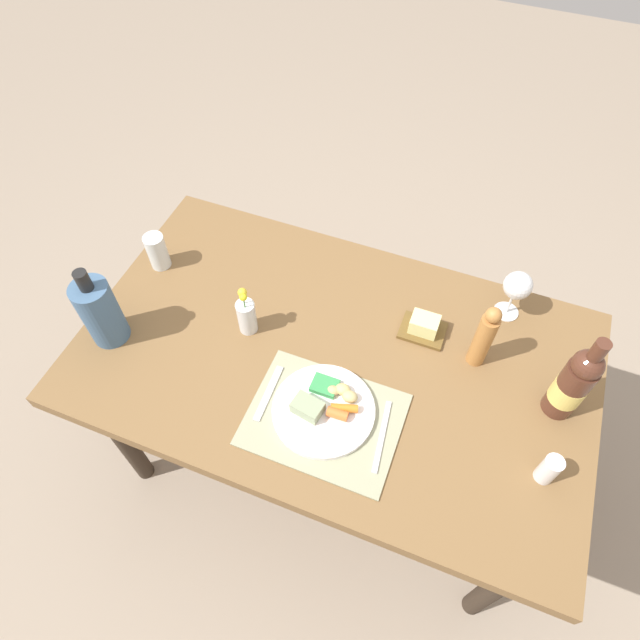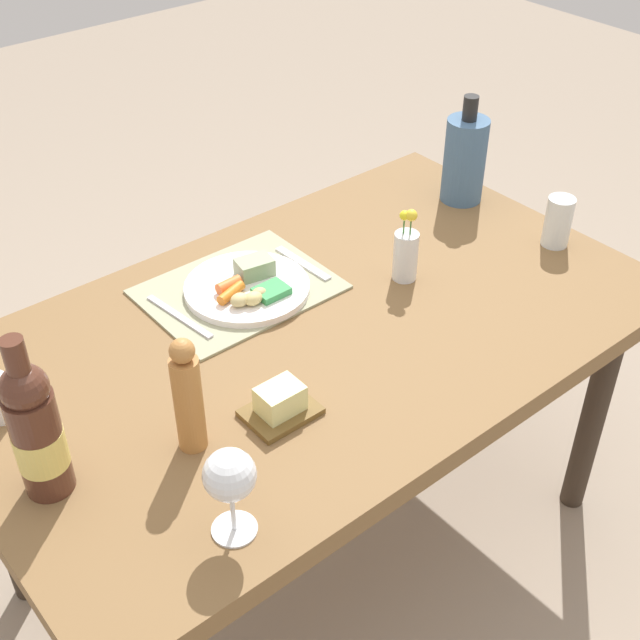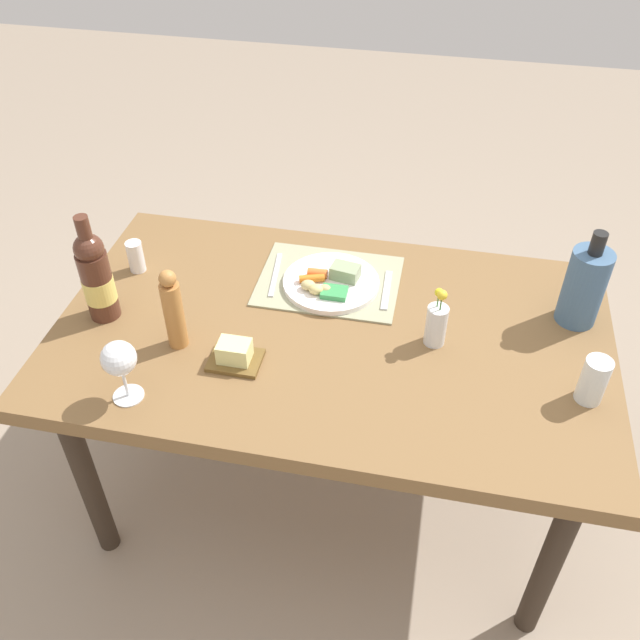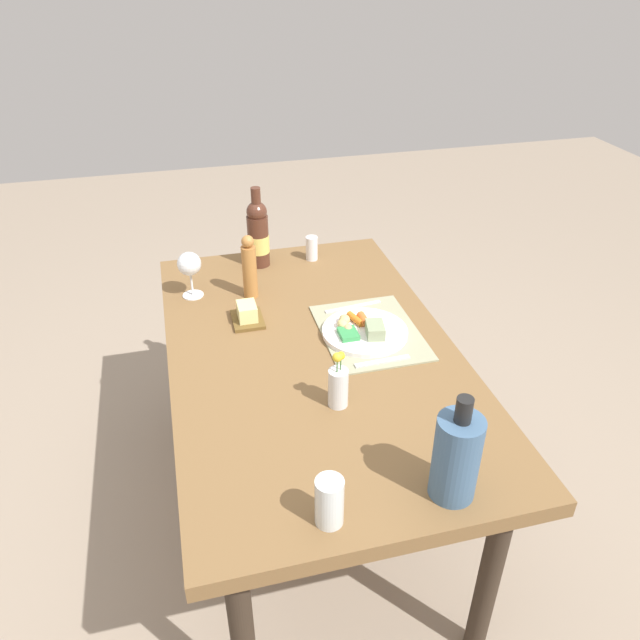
# 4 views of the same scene
# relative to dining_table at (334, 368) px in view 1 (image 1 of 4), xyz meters

# --- Properties ---
(ground_plane) EXTENTS (8.00, 8.00, 0.00)m
(ground_plane) POSITION_rel_dining_table_xyz_m (0.00, 0.00, -0.63)
(ground_plane) COLOR gray
(dining_table) EXTENTS (1.46, 0.87, 0.70)m
(dining_table) POSITION_rel_dining_table_xyz_m (0.00, 0.00, 0.00)
(dining_table) COLOR brown
(dining_table) RESTS_ON ground_plane
(placemat) EXTENTS (0.40, 0.30, 0.01)m
(placemat) POSITION_rel_dining_table_xyz_m (0.05, -0.20, 0.08)
(placemat) COLOR #9B9C7B
(placemat) RESTS_ON dining_table
(dinner_plate) EXTENTS (0.27, 0.27, 0.05)m
(dinner_plate) POSITION_rel_dining_table_xyz_m (0.04, -0.18, 0.09)
(dinner_plate) COLOR white
(dinner_plate) RESTS_ON placemat
(fork) EXTENTS (0.03, 0.17, 0.00)m
(fork) POSITION_rel_dining_table_xyz_m (-0.12, -0.18, 0.08)
(fork) COLOR silver
(fork) RESTS_ON placemat
(knife) EXTENTS (0.04, 0.20, 0.00)m
(knife) POSITION_rel_dining_table_xyz_m (0.20, -0.19, 0.08)
(knife) COLOR silver
(knife) RESTS_ON placemat
(water_tumbler) EXTENTS (0.06, 0.06, 0.12)m
(water_tumbler) POSITION_rel_dining_table_xyz_m (-0.64, 0.12, 0.12)
(water_tumbler) COLOR silver
(water_tumbler) RESTS_ON dining_table
(flower_vase) EXTENTS (0.05, 0.05, 0.17)m
(flower_vase) POSITION_rel_dining_table_xyz_m (-0.27, -0.01, 0.14)
(flower_vase) COLOR silver
(flower_vase) RESTS_ON dining_table
(pepper_mill) EXTENTS (0.05, 0.05, 0.23)m
(pepper_mill) POSITION_rel_dining_table_xyz_m (0.38, 0.13, 0.18)
(pepper_mill) COLOR #B3763A
(pepper_mill) RESTS_ON dining_table
(butter_dish) EXTENTS (0.13, 0.10, 0.06)m
(butter_dish) POSITION_rel_dining_table_xyz_m (0.21, 0.17, 0.10)
(butter_dish) COLOR brown
(butter_dish) RESTS_ON dining_table
(cooler_bottle) EXTENTS (0.10, 0.10, 0.27)m
(cooler_bottle) POSITION_rel_dining_table_xyz_m (-0.63, -0.17, 0.18)
(cooler_bottle) COLOR #426385
(cooler_bottle) RESTS_ON dining_table
(wine_glass) EXTENTS (0.08, 0.08, 0.17)m
(wine_glass) POSITION_rel_dining_table_xyz_m (0.43, 0.33, 0.19)
(wine_glass) COLOR white
(wine_glass) RESTS_ON dining_table
(wine_bottle) EXTENTS (0.08, 0.08, 0.31)m
(wine_bottle) POSITION_rel_dining_table_xyz_m (0.61, 0.06, 0.20)
(wine_bottle) COLOR #4E2A1D
(wine_bottle) RESTS_ON dining_table
(salt_shaker) EXTENTS (0.05, 0.05, 0.09)m
(salt_shaker) POSITION_rel_dining_table_xyz_m (0.60, -0.14, 0.12)
(salt_shaker) COLOR white
(salt_shaker) RESTS_ON dining_table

